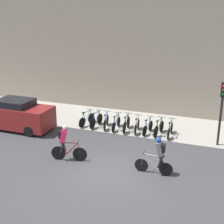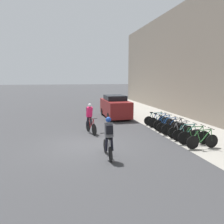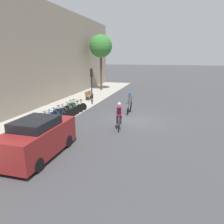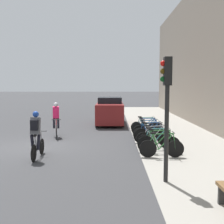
{
  "view_description": "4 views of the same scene",
  "coord_description": "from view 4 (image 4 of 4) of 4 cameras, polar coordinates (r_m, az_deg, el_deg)",
  "views": [
    {
      "loc": [
        4.37,
        -11.44,
        6.85
      ],
      "look_at": [
        -1.16,
        3.51,
        1.67
      ],
      "focal_mm": 50.0,
      "sensor_mm": 36.0,
      "label": 1
    },
    {
      "loc": [
        10.38,
        -1.1,
        3.3
      ],
      "look_at": [
        -1.5,
        1.66,
        1.38
      ],
      "focal_mm": 35.0,
      "sensor_mm": 36.0,
      "label": 2
    },
    {
      "loc": [
        -15.39,
        -2.66,
        4.64
      ],
      "look_at": [
        -0.82,
        1.43,
        0.71
      ],
      "focal_mm": 35.0,
      "sensor_mm": 36.0,
      "label": 3
    },
    {
      "loc": [
        11.93,
        3.47,
        2.68
      ],
      "look_at": [
        -0.37,
        3.42,
        1.49
      ],
      "focal_mm": 45.0,
      "sensor_mm": 36.0,
      "label": 4
    }
  ],
  "objects": [
    {
      "name": "cyclist_grey",
      "position": [
        10.44,
        -15.17,
        -4.24
      ],
      "size": [
        1.71,
        0.46,
        1.75
      ],
      "color": "black",
      "rests_on": "ground"
    },
    {
      "name": "parked_car",
      "position": [
        19.15,
        -0.42,
        0.17
      ],
      "size": [
        4.3,
        1.84,
        1.85
      ],
      "color": "maroon",
      "rests_on": "ground"
    },
    {
      "name": "parked_bike_5",
      "position": [
        12.5,
        8.51,
        -5.11
      ],
      "size": [
        0.46,
        1.58,
        0.95
      ],
      "color": "black",
      "rests_on": "ground"
    },
    {
      "name": "kerb_strip",
      "position": [
        12.66,
        15.37,
        -6.88
      ],
      "size": [
        44.0,
        4.5,
        0.01
      ],
      "primitive_type": "cube",
      "color": "#A39E93",
      "rests_on": "ground"
    },
    {
      "name": "parked_bike_1",
      "position": [
        15.06,
        7.08,
        -3.22
      ],
      "size": [
        0.46,
        1.66,
        0.98
      ],
      "color": "black",
      "rests_on": "ground"
    },
    {
      "name": "parked_bike_3",
      "position": [
        13.78,
        7.72,
        -4.14
      ],
      "size": [
        0.46,
        1.66,
        0.93
      ],
      "color": "black",
      "rests_on": "ground"
    },
    {
      "name": "parked_bike_8",
      "position": [
        10.6,
        10.03,
        -7.02
      ],
      "size": [
        0.46,
        1.66,
        0.96
      ],
      "color": "black",
      "rests_on": "ground"
    },
    {
      "name": "ground",
      "position": [
        12.71,
        -15.72,
        -6.86
      ],
      "size": [
        200.0,
        200.0,
        0.0
      ],
      "primitive_type": "plane",
      "color": "#3D3D3F"
    },
    {
      "name": "cyclist_pink",
      "position": [
        14.75,
        -11.3,
        -1.34
      ],
      "size": [
        1.72,
        0.58,
        1.79
      ],
      "color": "black",
      "rests_on": "ground"
    },
    {
      "name": "parked_bike_6",
      "position": [
        11.87,
        8.95,
        -5.71
      ],
      "size": [
        0.46,
        1.58,
        0.94
      ],
      "color": "black",
      "rests_on": "ground"
    },
    {
      "name": "parked_bike_2",
      "position": [
        14.42,
        7.39,
        -3.65
      ],
      "size": [
        0.48,
        1.62,
        0.96
      ],
      "color": "black",
      "rests_on": "ground"
    },
    {
      "name": "parked_bike_7",
      "position": [
        11.23,
        9.47,
        -6.24
      ],
      "size": [
        0.46,
        1.67,
        0.98
      ],
      "color": "black",
      "rests_on": "ground"
    },
    {
      "name": "parked_bike_0",
      "position": [
        15.7,
        6.79,
        -2.91
      ],
      "size": [
        0.46,
        1.61,
        0.95
      ],
      "color": "black",
      "rests_on": "ground"
    },
    {
      "name": "traffic_light_pole",
      "position": [
        7.72,
        11.06,
        3.2
      ],
      "size": [
        0.26,
        0.3,
        3.42
      ],
      "color": "black",
      "rests_on": "ground"
    },
    {
      "name": "parked_bike_4",
      "position": [
        13.14,
        8.1,
        -4.5
      ],
      "size": [
        0.46,
        1.72,
        0.98
      ],
      "color": "black",
      "rests_on": "ground"
    }
  ]
}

